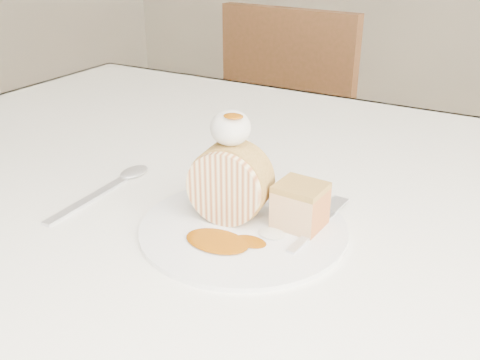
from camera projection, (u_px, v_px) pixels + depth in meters
The scene contains 10 objects.
table at pixel (274, 243), 0.76m from camera, with size 1.40×0.90×0.75m.
chair_far at pixel (301, 130), 1.66m from camera, with size 0.44×0.44×0.87m.
plate at pixel (243, 228), 0.61m from camera, with size 0.24×0.24×0.01m, color white.
roulade_slice at pixel (230, 183), 0.61m from camera, with size 0.09×0.09×0.05m, color beige.
cake_chunk at pixel (300, 208), 0.60m from camera, with size 0.05×0.05×0.04m, color #B48A44.
whipped_cream at pixel (230, 128), 0.59m from camera, with size 0.05×0.05×0.04m, color silver.
caramel_drizzle at pixel (233, 112), 0.57m from camera, with size 0.02×0.02×0.01m, color #884405.
caramel_pool at pixel (217, 241), 0.58m from camera, with size 0.07×0.05×0.00m, color #884405, non-canonical shape.
fork at pixel (312, 232), 0.59m from camera, with size 0.02×0.14×0.00m, color silver.
spoon at pixel (88, 200), 0.68m from camera, with size 0.03×0.18×0.00m, color silver.
Camera 1 is at (0.28, -0.39, 1.06)m, focal length 40.00 mm.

